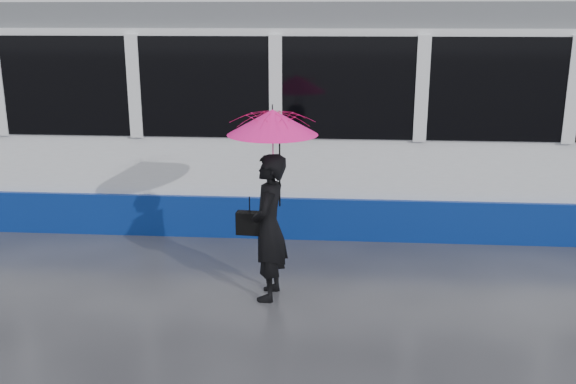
{
  "coord_description": "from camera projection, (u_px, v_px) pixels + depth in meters",
  "views": [
    {
      "loc": [
        1.28,
        -7.61,
        3.19
      ],
      "look_at": [
        0.7,
        -0.12,
        1.1
      ],
      "focal_mm": 40.0,
      "sensor_mm": 36.0,
      "label": 1
    }
  ],
  "objects": [
    {
      "name": "woman",
      "position": [
        269.0,
        227.0,
        7.28
      ],
      "size": [
        0.46,
        0.65,
        1.7
      ],
      "primitive_type": "imported",
      "rotation": [
        0.0,
        0.0,
        -1.65
      ],
      "color": "black",
      "rests_on": "ground"
    },
    {
      "name": "rails",
      "position": [
        258.0,
        212.0,
        10.66
      ],
      "size": [
        34.0,
        1.51,
        0.02
      ],
      "color": "#3F3D38",
      "rests_on": "ground"
    },
    {
      "name": "tram",
      "position": [
        443.0,
        117.0,
        10.01
      ],
      "size": [
        26.0,
        2.56,
        3.35
      ],
      "color": "white",
      "rests_on": "ground"
    },
    {
      "name": "ground",
      "position": [
        235.0,
        270.0,
        8.26
      ],
      "size": [
        90.0,
        90.0,
        0.0
      ],
      "primitive_type": "plane",
      "color": "#2A2A2F",
      "rests_on": "ground"
    },
    {
      "name": "umbrella",
      "position": [
        273.0,
        140.0,
        7.0
      ],
      "size": [
        1.08,
        1.08,
        1.15
      ],
      "rotation": [
        0.0,
        0.0,
        -0.08
      ],
      "color": "#F61494",
      "rests_on": "ground"
    },
    {
      "name": "handbag",
      "position": [
        250.0,
        223.0,
        7.3
      ],
      "size": [
        0.31,
        0.16,
        0.44
      ],
      "rotation": [
        0.0,
        0.0,
        -0.08
      ],
      "color": "black",
      "rests_on": "ground"
    }
  ]
}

